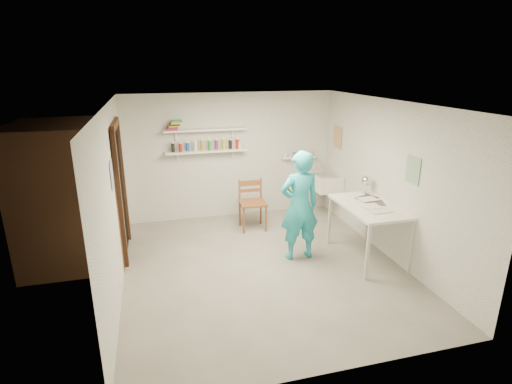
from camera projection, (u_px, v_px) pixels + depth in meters
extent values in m
cube|color=slate|center=(263.00, 267.00, 5.98)|extent=(4.00, 4.50, 0.02)
cube|color=silver|center=(264.00, 103.00, 5.24)|extent=(4.00, 4.50, 0.02)
cube|color=silver|center=(231.00, 156.00, 7.69)|extent=(4.00, 0.02, 2.40)
cube|color=silver|center=(333.00, 265.00, 3.53)|extent=(4.00, 0.02, 2.40)
cube|color=silver|center=(113.00, 202.00, 5.12)|extent=(0.02, 4.50, 2.40)
cube|color=silver|center=(390.00, 180.00, 6.10)|extent=(0.02, 4.50, 2.40)
cube|color=black|center=(121.00, 193.00, 6.15)|extent=(0.02, 0.90, 2.00)
cube|color=brown|center=(71.00, 193.00, 5.96)|extent=(1.40, 1.50, 2.10)
cube|color=brown|center=(115.00, 124.00, 5.83)|extent=(0.06, 1.05, 0.10)
cube|color=brown|center=(120.00, 203.00, 5.70)|extent=(0.06, 0.10, 2.00)
cube|color=brown|center=(124.00, 184.00, 6.62)|extent=(0.06, 0.10, 2.00)
cube|color=white|center=(206.00, 151.00, 7.40)|extent=(1.50, 0.22, 0.03)
cube|color=white|center=(205.00, 130.00, 7.28)|extent=(1.50, 0.22, 0.03)
cube|color=white|center=(299.00, 157.00, 7.96)|extent=(0.70, 0.14, 0.03)
cube|color=#334C7F|center=(112.00, 175.00, 5.06)|extent=(0.01, 0.28, 0.36)
cube|color=#995933|center=(337.00, 137.00, 7.64)|extent=(0.01, 0.34, 0.42)
cube|color=#3F724C|center=(413.00, 170.00, 5.50)|extent=(0.01, 0.30, 0.38)
cube|color=white|center=(326.00, 182.00, 7.75)|extent=(0.48, 0.60, 0.30)
imported|color=#25ACBC|center=(300.00, 206.00, 6.01)|extent=(0.64, 0.44, 1.71)
cylinder|color=beige|center=(296.00, 184.00, 6.13)|extent=(0.31, 0.05, 0.31)
cube|color=brown|center=(253.00, 203.00, 7.21)|extent=(0.48, 0.46, 0.99)
cube|color=silver|center=(368.00, 232.00, 6.13)|extent=(0.78, 1.31, 0.87)
sphere|color=silver|center=(367.00, 181.00, 6.46)|extent=(0.16, 0.16, 0.16)
cylinder|color=black|center=(171.00, 148.00, 7.22)|extent=(0.06, 0.06, 0.17)
cylinder|color=red|center=(179.00, 147.00, 7.25)|extent=(0.06, 0.06, 0.17)
cylinder|color=blue|center=(187.00, 147.00, 7.28)|extent=(0.06, 0.06, 0.17)
cylinder|color=white|center=(195.00, 146.00, 7.32)|extent=(0.06, 0.06, 0.17)
cylinder|color=orange|center=(202.00, 146.00, 7.35)|extent=(0.06, 0.06, 0.17)
cylinder|color=#268C3F|center=(210.00, 146.00, 7.39)|extent=(0.06, 0.06, 0.17)
cylinder|color=#8C268C|center=(217.00, 145.00, 7.42)|extent=(0.06, 0.06, 0.17)
cylinder|color=gold|center=(225.00, 145.00, 7.45)|extent=(0.06, 0.06, 0.17)
cylinder|color=black|center=(232.00, 145.00, 7.49)|extent=(0.06, 0.06, 0.17)
cylinder|color=red|center=(239.00, 144.00, 7.52)|extent=(0.06, 0.06, 0.17)
cube|color=red|center=(172.00, 129.00, 7.12)|extent=(0.18, 0.14, 0.03)
cube|color=#1933A5|center=(173.00, 128.00, 7.12)|extent=(0.18, 0.14, 0.03)
cube|color=orange|center=(174.00, 126.00, 7.11)|extent=(0.18, 0.14, 0.03)
cube|color=black|center=(175.00, 125.00, 7.11)|extent=(0.18, 0.14, 0.03)
cube|color=yellow|center=(176.00, 123.00, 7.11)|extent=(0.18, 0.14, 0.03)
cube|color=#338C4C|center=(177.00, 121.00, 7.10)|extent=(0.18, 0.14, 0.03)
cylinder|color=silver|center=(289.00, 155.00, 7.89)|extent=(0.07, 0.07, 0.09)
cylinder|color=#335999|center=(295.00, 154.00, 7.92)|extent=(0.07, 0.07, 0.09)
cylinder|color=orange|center=(302.00, 154.00, 7.96)|extent=(0.07, 0.07, 0.09)
cylinder|color=#999999|center=(308.00, 154.00, 7.99)|extent=(0.07, 0.07, 0.09)
cube|color=silver|center=(370.00, 205.00, 6.00)|extent=(0.30, 0.22, 0.00)
cube|color=#4C4742|center=(370.00, 205.00, 5.99)|extent=(0.30, 0.22, 0.00)
cube|color=beige|center=(370.00, 204.00, 5.99)|extent=(0.30, 0.22, 0.00)
cube|color=#383330|center=(370.00, 204.00, 5.99)|extent=(0.30, 0.22, 0.00)
cube|color=silver|center=(370.00, 204.00, 5.99)|extent=(0.30, 0.22, 0.00)
cube|color=silver|center=(370.00, 204.00, 5.99)|extent=(0.30, 0.22, 0.00)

